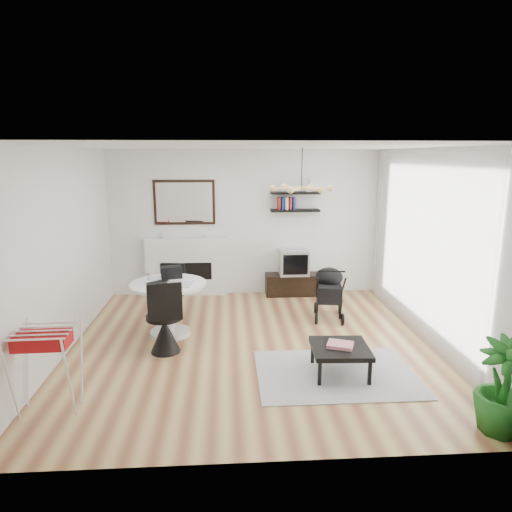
{
  "coord_description": "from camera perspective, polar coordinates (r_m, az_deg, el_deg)",
  "views": [
    {
      "loc": [
        -0.33,
        -5.95,
        2.59
      ],
      "look_at": [
        0.08,
        0.4,
        1.18
      ],
      "focal_mm": 32.0,
      "sensor_mm": 36.0,
      "label": 1
    }
  ],
  "objects": [
    {
      "name": "floor",
      "position": [
        6.5,
        -0.49,
        -11.03
      ],
      "size": [
        5.0,
        5.0,
        0.0
      ],
      "primitive_type": "plane",
      "color": "brown",
      "rests_on": "ground"
    },
    {
      "name": "ceiling",
      "position": [
        5.96,
        -0.53,
        13.51
      ],
      "size": [
        5.0,
        5.0,
        0.0
      ],
      "primitive_type": "plane",
      "color": "white",
      "rests_on": "wall_back"
    },
    {
      "name": "wall_back",
      "position": [
        8.55,
        -1.46,
        4.11
      ],
      "size": [
        5.0,
        0.0,
        5.0
      ],
      "primitive_type": "plane",
      "rotation": [
        1.57,
        0.0,
        0.0
      ],
      "color": "white",
      "rests_on": "floor"
    },
    {
      "name": "wall_left",
      "position": [
        6.45,
        -23.26,
        0.34
      ],
      "size": [
        0.0,
        5.0,
        5.0
      ],
      "primitive_type": "plane",
      "rotation": [
        1.57,
        0.0,
        1.57
      ],
      "color": "white",
      "rests_on": "floor"
    },
    {
      "name": "wall_right",
      "position": [
        6.71,
        21.34,
        0.93
      ],
      "size": [
        0.0,
        5.0,
        5.0
      ],
      "primitive_type": "plane",
      "rotation": [
        1.57,
        0.0,
        -1.57
      ],
      "color": "white",
      "rests_on": "floor"
    },
    {
      "name": "sheer_curtain",
      "position": [
        6.84,
        19.89,
        1.26
      ],
      "size": [
        0.04,
        3.6,
        2.6
      ],
      "primitive_type": "cube",
      "color": "white",
      "rests_on": "wall_right"
    },
    {
      "name": "fireplace",
      "position": [
        8.62,
        -8.74,
        -0.45
      ],
      "size": [
        1.5,
        0.17,
        2.16
      ],
      "color": "white",
      "rests_on": "floor"
    },
    {
      "name": "shelf_lower",
      "position": [
        8.47,
        4.89,
        5.7
      ],
      "size": [
        0.9,
        0.25,
        0.04
      ],
      "primitive_type": "cube",
      "color": "black",
      "rests_on": "wall_back"
    },
    {
      "name": "shelf_upper",
      "position": [
        8.44,
        4.93,
        7.86
      ],
      "size": [
        0.9,
        0.25,
        0.04
      ],
      "primitive_type": "cube",
      "color": "black",
      "rests_on": "wall_back"
    },
    {
      "name": "pendant_lamp",
      "position": [
        6.35,
        5.71,
        8.42
      ],
      "size": [
        0.9,
        0.9,
        0.1
      ],
      "primitive_type": null,
      "color": "tan",
      "rests_on": "ceiling"
    },
    {
      "name": "tv_console",
      "position": [
        8.68,
        4.79,
        -3.55
      ],
      "size": [
        1.08,
        0.38,
        0.4
      ],
      "primitive_type": "cube",
      "color": "black",
      "rests_on": "floor"
    },
    {
      "name": "crt_tv",
      "position": [
        8.57,
        4.73,
        -0.75
      ],
      "size": [
        0.54,
        0.47,
        0.47
      ],
      "color": "#B5B5B8",
      "rests_on": "tv_console"
    },
    {
      "name": "dining_table",
      "position": [
        6.78,
        -10.84,
        -5.51
      ],
      "size": [
        1.09,
        1.09,
        0.8
      ],
      "color": "white",
      "rests_on": "floor"
    },
    {
      "name": "laptop",
      "position": [
        6.66,
        -11.98,
        -3.34
      ],
      "size": [
        0.39,
        0.38,
        0.03
      ],
      "primitive_type": "imported",
      "rotation": [
        0.0,
        0.0,
        0.72
      ],
      "color": "black",
      "rests_on": "dining_table"
    },
    {
      "name": "black_bag",
      "position": [
        6.93,
        -10.52,
        -2.0
      ],
      "size": [
        0.33,
        0.25,
        0.18
      ],
      "primitive_type": "cube",
      "rotation": [
        0.0,
        0.0,
        0.24
      ],
      "color": "black",
      "rests_on": "dining_table"
    },
    {
      "name": "newspaper",
      "position": [
        6.59,
        -9.59,
        -3.49
      ],
      "size": [
        0.42,
        0.37,
        0.01
      ],
      "primitive_type": "cube",
      "rotation": [
        0.0,
        0.0,
        -0.18
      ],
      "color": "silver",
      "rests_on": "dining_table"
    },
    {
      "name": "drinking_glass",
      "position": [
        6.91,
        -13.27,
        -2.52
      ],
      "size": [
        0.06,
        0.06,
        0.09
      ],
      "primitive_type": "cylinder",
      "color": "white",
      "rests_on": "dining_table"
    },
    {
      "name": "chair_far",
      "position": [
        7.5,
        -10.49,
        -5.7
      ],
      "size": [
        0.43,
        0.45,
        0.89
      ],
      "rotation": [
        0.0,
        0.0,
        -0.15
      ],
      "color": "black",
      "rests_on": "floor"
    },
    {
      "name": "chair_near",
      "position": [
        6.27,
        -11.31,
        -9.03
      ],
      "size": [
        0.51,
        0.52,
        1.02
      ],
      "rotation": [
        0.0,
        0.0,
        3.35
      ],
      "color": "black",
      "rests_on": "floor"
    },
    {
      "name": "drying_rack",
      "position": [
        5.23,
        -24.65,
        -12.65
      ],
      "size": [
        0.61,
        0.57,
        0.9
      ],
      "rotation": [
        0.0,
        0.0,
        0.03
      ],
      "color": "white",
      "rests_on": "floor"
    },
    {
      "name": "stroller",
      "position": [
        7.5,
        9.11,
        -4.77
      ],
      "size": [
        0.56,
        0.78,
        0.91
      ],
      "rotation": [
        0.0,
        0.0,
        -0.16
      ],
      "color": "black",
      "rests_on": "floor"
    },
    {
      "name": "rug",
      "position": [
        5.79,
        9.95,
        -14.27
      ],
      "size": [
        1.91,
        1.38,
        0.01
      ],
      "primitive_type": "cube",
      "color": "#AEAEAE",
      "rests_on": "floor"
    },
    {
      "name": "coffee_table",
      "position": [
        5.67,
        10.48,
        -11.41
      ],
      "size": [
        0.7,
        0.7,
        0.35
      ],
      "rotation": [
        0.0,
        0.0,
        -0.05
      ],
      "color": "black",
      "rests_on": "rug"
    },
    {
      "name": "magazines",
      "position": [
        5.64,
        10.48,
        -10.87
      ],
      "size": [
        0.36,
        0.33,
        0.04
      ],
      "primitive_type": "cube",
      "rotation": [
        0.0,
        0.0,
        -0.38
      ],
      "color": "#E43956",
      "rests_on": "coffee_table"
    },
    {
      "name": "potted_plant",
      "position": [
        5.03,
        28.57,
        -14.15
      ],
      "size": [
        0.64,
        0.64,
        0.93
      ],
      "primitive_type": "imported",
      "rotation": [
        0.0,
        0.0,
        -0.26
      ],
      "color": "#1A5C1A",
      "rests_on": "floor"
    }
  ]
}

